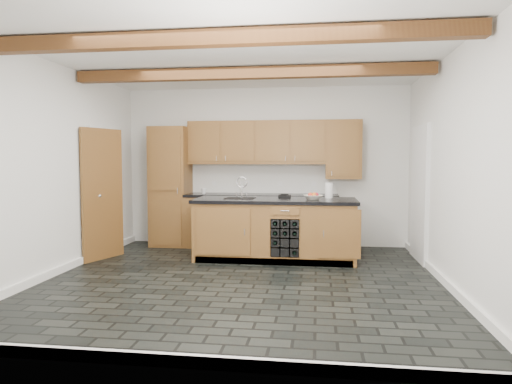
# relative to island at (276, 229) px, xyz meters

# --- Properties ---
(ground) EXTENTS (5.00, 5.00, 0.00)m
(ground) POSITION_rel_island_xyz_m (-0.31, -1.28, -0.47)
(ground) COLOR black
(ground) RESTS_ON ground
(room_shell) EXTENTS (5.01, 5.00, 5.00)m
(room_shell) POSITION_rel_island_xyz_m (-0.39, -0.75, 1.06)
(room_shell) COLOR white
(room_shell) RESTS_ON ground
(back_cabinetry) EXTENTS (3.65, 0.62, 2.20)m
(back_cabinetry) POSITION_rel_island_xyz_m (-0.68, 0.95, 0.51)
(back_cabinetry) COLOR brown
(back_cabinetry) RESTS_ON ground
(island) EXTENTS (2.48, 0.96, 0.93)m
(island) POSITION_rel_island_xyz_m (0.00, 0.00, 0.00)
(island) COLOR brown
(island) RESTS_ON ground
(faucet) EXTENTS (0.45, 0.40, 0.34)m
(faucet) POSITION_rel_island_xyz_m (-0.56, 0.05, 0.50)
(faucet) COLOR black
(faucet) RESTS_ON island
(kitchen_scale) EXTENTS (0.20, 0.13, 0.06)m
(kitchen_scale) POSITION_rel_island_xyz_m (0.12, 0.29, 0.49)
(kitchen_scale) COLOR black
(kitchen_scale) RESTS_ON island
(fruit_bowl) EXTENTS (0.34, 0.34, 0.07)m
(fruit_bowl) POSITION_rel_island_xyz_m (0.57, -0.05, 0.50)
(fruit_bowl) COLOR white
(fruit_bowl) RESTS_ON island
(fruit_cluster) EXTENTS (0.16, 0.17, 0.07)m
(fruit_cluster) POSITION_rel_island_xyz_m (0.57, -0.05, 0.54)
(fruit_cluster) COLOR #AB1626
(fruit_cluster) RESTS_ON fruit_bowl
(paper_towel) EXTENTS (0.12, 0.12, 0.24)m
(paper_towel) POSITION_rel_island_xyz_m (0.81, 0.25, 0.58)
(paper_towel) COLOR white
(paper_towel) RESTS_ON island
(mug) EXTENTS (0.12, 0.12, 0.10)m
(mug) POSITION_rel_island_xyz_m (-1.35, 0.89, 0.51)
(mug) COLOR white
(mug) RESTS_ON back_cabinetry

